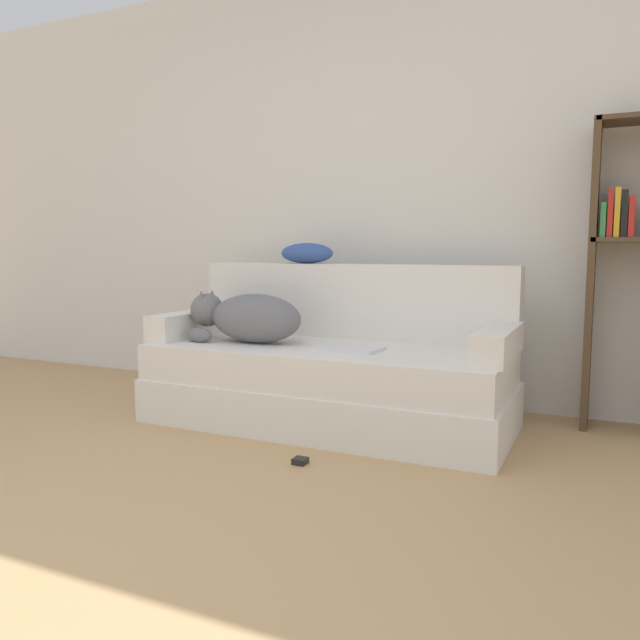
# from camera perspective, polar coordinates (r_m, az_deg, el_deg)

# --- Properties ---
(wall_back) EXTENTS (7.27, 0.06, 2.70)m
(wall_back) POSITION_cam_1_polar(r_m,az_deg,el_deg) (4.04, 3.97, 12.27)
(wall_back) COLOR silver
(wall_back) RESTS_ON ground_plane
(couch) EXTENTS (1.94, 0.84, 0.43)m
(couch) POSITION_cam_1_polar(r_m,az_deg,el_deg) (3.39, 0.69, -6.02)
(couch) COLOR silver
(couch) RESTS_ON ground_plane
(couch_backrest) EXTENTS (1.90, 0.15, 0.43)m
(couch_backrest) POSITION_cam_1_polar(r_m,az_deg,el_deg) (3.64, 2.99, 1.75)
(couch_backrest) COLOR silver
(couch_backrest) RESTS_ON couch
(couch_arm_left) EXTENTS (0.15, 0.65, 0.15)m
(couch_arm_left) POSITION_cam_1_polar(r_m,az_deg,el_deg) (3.79, -11.75, -0.35)
(couch_arm_left) COLOR silver
(couch_arm_left) RESTS_ON couch
(couch_arm_right) EXTENTS (0.15, 0.65, 0.15)m
(couch_arm_right) POSITION_cam_1_polar(r_m,az_deg,el_deg) (3.07, 16.01, -2.05)
(couch_arm_right) COLOR silver
(couch_arm_right) RESTS_ON couch
(dog) EXTENTS (0.69, 0.29, 0.28)m
(dog) POSITION_cam_1_polar(r_m,az_deg,el_deg) (3.49, -6.70, 0.26)
(dog) COLOR slate
(dog) RESTS_ON couch
(laptop) EXTENTS (0.35, 0.23, 0.02)m
(laptop) POSITION_cam_1_polar(r_m,az_deg,el_deg) (3.21, 2.66, -2.61)
(laptop) COLOR silver
(laptop) RESTS_ON couch
(throw_pillow) EXTENTS (0.33, 0.18, 0.12)m
(throw_pillow) POSITION_cam_1_polar(r_m,az_deg,el_deg) (3.75, -1.21, 6.12)
(throw_pillow) COLOR #335199
(throw_pillow) RESTS_ON couch_backrest
(bookshelf) EXTENTS (0.40, 0.26, 1.60)m
(bookshelf) POSITION_cam_1_polar(r_m,az_deg,el_deg) (3.57, 26.38, 5.15)
(bookshelf) COLOR #4C3823
(bookshelf) RESTS_ON ground_plane
(power_adapter) EXTENTS (0.06, 0.06, 0.03)m
(power_adapter) POSITION_cam_1_polar(r_m,az_deg,el_deg) (2.83, -1.82, -12.76)
(power_adapter) COLOR black
(power_adapter) RESTS_ON ground_plane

